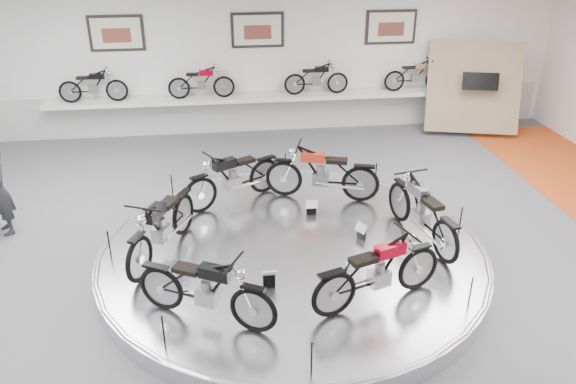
{
  "coord_description": "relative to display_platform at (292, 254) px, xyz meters",
  "views": [
    {
      "loc": [
        -1.1,
        -7.65,
        5.21
      ],
      "look_at": [
        -0.04,
        0.6,
        1.18
      ],
      "focal_mm": 35.0,
      "sensor_mm": 36.0,
      "label": 1
    }
  ],
  "objects": [
    {
      "name": "floor",
      "position": [
        0.0,
        -0.3,
        -0.15
      ],
      "size": [
        16.0,
        16.0,
        0.0
      ],
      "primitive_type": "plane",
      "color": "#535356",
      "rests_on": "ground"
    },
    {
      "name": "ceiling",
      "position": [
        0.0,
        -0.3,
        3.85
      ],
      "size": [
        16.0,
        16.0,
        0.0
      ],
      "primitive_type": "plane",
      "rotation": [
        3.14,
        0.0,
        0.0
      ],
      "color": "white",
      "rests_on": "wall_back"
    },
    {
      "name": "wall_back",
      "position": [
        0.0,
        6.7,
        1.85
      ],
      "size": [
        16.0,
        0.0,
        16.0
      ],
      "primitive_type": "plane",
      "rotation": [
        1.57,
        0.0,
        0.0
      ],
      "color": "white",
      "rests_on": "floor"
    },
    {
      "name": "dado_band",
      "position": [
        0.0,
        6.68,
        0.4
      ],
      "size": [
        15.68,
        0.04,
        1.1
      ],
      "primitive_type": "cube",
      "color": "#BCBCBA",
      "rests_on": "floor"
    },
    {
      "name": "display_platform",
      "position": [
        0.0,
        0.0,
        0.0
      ],
      "size": [
        6.4,
        6.4,
        0.3
      ],
      "primitive_type": "cylinder",
      "color": "silver",
      "rests_on": "floor"
    },
    {
      "name": "platform_rim",
      "position": [
        0.0,
        0.0,
        0.12
      ],
      "size": [
        6.4,
        6.4,
        0.1
      ],
      "primitive_type": "torus",
      "color": "#B2B2BA",
      "rests_on": "display_platform"
    },
    {
      "name": "shelf",
      "position": [
        0.0,
        6.4,
        0.85
      ],
      "size": [
        11.0,
        0.55,
        0.1
      ],
      "primitive_type": "cube",
      "color": "silver",
      "rests_on": "wall_back"
    },
    {
      "name": "poster_left",
      "position": [
        -3.5,
        6.66,
        2.55
      ],
      "size": [
        1.35,
        0.06,
        0.88
      ],
      "primitive_type": "cube",
      "color": "beige",
      "rests_on": "wall_back"
    },
    {
      "name": "poster_center",
      "position": [
        0.0,
        6.66,
        2.55
      ],
      "size": [
        1.35,
        0.06,
        0.88
      ],
      "primitive_type": "cube",
      "color": "beige",
      "rests_on": "wall_back"
    },
    {
      "name": "poster_right",
      "position": [
        3.5,
        6.66,
        2.55
      ],
      "size": [
        1.35,
        0.06,
        0.88
      ],
      "primitive_type": "cube",
      "color": "beige",
      "rests_on": "wall_back"
    },
    {
      "name": "display_panel",
      "position": [
        5.6,
        5.8,
        1.1
      ],
      "size": [
        2.56,
        1.52,
        2.3
      ],
      "primitive_type": "cube",
      "rotation": [
        -0.35,
        0.0,
        -0.26
      ],
      "color": "#8E7858",
      "rests_on": "floor"
    },
    {
      "name": "shelf_bike_a",
      "position": [
        -4.2,
        6.4,
        1.27
      ],
      "size": [
        1.22,
        0.43,
        0.73
      ],
      "primitive_type": null,
      "color": "black",
      "rests_on": "shelf"
    },
    {
      "name": "shelf_bike_b",
      "position": [
        -1.5,
        6.4,
        1.27
      ],
      "size": [
        1.22,
        0.43,
        0.73
      ],
      "primitive_type": null,
      "color": "#920013",
      "rests_on": "shelf"
    },
    {
      "name": "shelf_bike_c",
      "position": [
        1.5,
        6.4,
        1.27
      ],
      "size": [
        1.22,
        0.43,
        0.73
      ],
      "primitive_type": null,
      "color": "black",
      "rests_on": "shelf"
    },
    {
      "name": "shelf_bike_d",
      "position": [
        4.2,
        6.4,
        1.27
      ],
      "size": [
        1.22,
        0.43,
        0.73
      ],
      "primitive_type": null,
      "color": "#A3A3A8",
      "rests_on": "shelf"
    },
    {
      "name": "bike_a",
      "position": [
        0.81,
        1.74,
        0.7
      ],
      "size": [
        1.99,
        1.19,
        1.1
      ],
      "primitive_type": null,
      "rotation": [
        0.0,
        0.0,
        2.84
      ],
      "color": "red",
      "rests_on": "display_platform"
    },
    {
      "name": "bike_b",
      "position": [
        -0.9,
        1.8,
        0.68
      ],
      "size": [
        1.89,
        1.46,
        1.07
      ],
      "primitive_type": null,
      "rotation": [
        0.0,
        0.0,
        3.66
      ],
      "color": "black",
      "rests_on": "display_platform"
    },
    {
      "name": "bike_c",
      "position": [
        -2.1,
        0.04,
        0.7
      ],
      "size": [
        1.35,
        1.97,
        1.09
      ],
      "primitive_type": null,
      "rotation": [
        0.0,
        0.0,
        4.3
      ],
      "color": "black",
      "rests_on": "display_platform"
    },
    {
      "name": "bike_d",
      "position": [
        -1.4,
        -1.72,
        0.66
      ],
      "size": [
        1.83,
        1.36,
        1.03
      ],
      "primitive_type": null,
      "rotation": [
        0.0,
        0.0,
        5.8
      ],
      "color": "black",
      "rests_on": "display_platform"
    },
    {
      "name": "bike_e",
      "position": [
        0.98,
        -1.63,
        0.68
      ],
      "size": [
        1.89,
        1.18,
        1.05
      ],
      "primitive_type": null,
      "rotation": [
        0.0,
        0.0,
        6.62
      ],
      "color": "#920013",
      "rests_on": "display_platform"
    },
    {
      "name": "bike_f",
      "position": [
        2.18,
        -0.02,
        0.69
      ],
      "size": [
        1.01,
        1.94,
        1.09
      ],
      "primitive_type": null,
      "rotation": [
        0.0,
        0.0,
        8.06
      ],
      "color": "#A3A3A8",
      "rests_on": "display_platform"
    }
  ]
}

